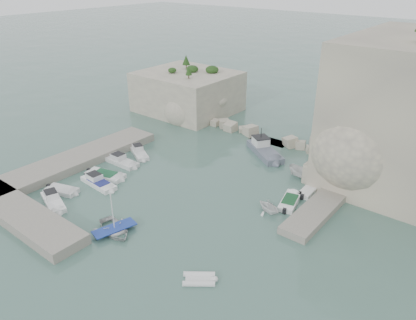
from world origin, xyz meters
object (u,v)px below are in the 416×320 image
Objects in this scene: motorboat_e at (63,192)px; rowboat at (115,232)px; motorboat_f at (54,204)px; tender_east_b at (290,203)px; motorboat_c at (106,177)px; motorboat_d at (99,185)px; work_boat at (265,154)px; motorboat_a at (139,155)px; inflatable_dinghy at (199,281)px; tender_east_d at (303,179)px; tender_east_c at (309,192)px; motorboat_b at (122,164)px; tender_east_a at (269,212)px.

motorboat_e is 0.88× the size of rowboat.
tender_east_b is (20.39, 16.64, 0.00)m from motorboat_f.
motorboat_c is 0.95× the size of motorboat_d.
tender_east_b is 0.59× the size of work_boat.
motorboat_a is at bearing 54.17° from rowboat.
motorboat_a is 1.08× the size of tender_east_b.
inflatable_dinghy is (21.97, -1.27, 0.00)m from motorboat_e.
work_boat is (-9.08, 9.43, 0.00)m from tender_east_b.
rowboat is at bearing -22.62° from motorboat_a.
work_boat is at bearing 10.01° from rowboat.
motorboat_c is 22.17m from inflatable_dinghy.
motorboat_f reaches higher than motorboat_e.
tender_east_c is at bearing -136.83° from tender_east_d.
motorboat_b is at bearing 124.25° from tender_east_d.
motorboat_c is at bearing 133.35° from tender_east_d.
tender_east_c is at bearing 3.08° from work_boat.
tender_east_c is (11.53, 19.39, 0.00)m from rowboat.
motorboat_b is at bearing 61.20° from rowboat.
motorboat_f is (2.25, -14.85, 0.00)m from motorboat_a.
tender_east_a is 0.35× the size of work_boat.
inflatable_dinghy is at bearing 21.30° from motorboat_f.
motorboat_c is 12.19m from rowboat.
tender_east_b is (21.06, 8.95, 0.00)m from motorboat_c.
motorboat_e is at bearing 145.02° from motorboat_f.
tender_east_d reaches higher than tender_east_a.
motorboat_b is 9.37m from motorboat_e.
motorboat_d is (2.62, -8.99, 0.00)m from motorboat_a.
inflatable_dinghy is at bearing -4.23° from motorboat_a.
motorboat_f is 1.88× the size of inflatable_dinghy.
motorboat_b reaches higher than inflatable_dinghy.
rowboat is 10.98m from inflatable_dinghy.
motorboat_a is at bearing 116.36° from tender_east_d.
tender_east_c is (21.63, 12.57, 0.00)m from motorboat_c.
rowboat is at bearing 146.72° from tender_east_c.
tender_east_d is (-0.51, 9.20, 0.00)m from tender_east_a.
tender_east_b is (22.64, 1.79, 0.00)m from motorboat_a.
tender_east_a is at bearing 11.34° from motorboat_e.
tender_east_a reaches higher than rowboat.
tender_east_c is at bearing 50.50° from inflatable_dinghy.
tender_east_d is at bearing -9.01° from rowboat.
motorboat_e is at bearing 138.80° from inflatable_dinghy.
motorboat_a is 17.60m from work_boat.
tender_east_b is (-0.03, 15.79, 0.00)m from inflatable_dinghy.
tender_east_b is at bearing 8.91° from motorboat_c.
motorboat_d is 1.99× the size of tender_east_a.
work_boat reaches higher than tender_east_b.
motorboat_b is 0.99× the size of motorboat_c.
tender_east_b is at bearing -3.74° from tender_east_a.
motorboat_b is 1.32× the size of motorboat_e.
motorboat_f is at bearing -89.57° from motorboat_d.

